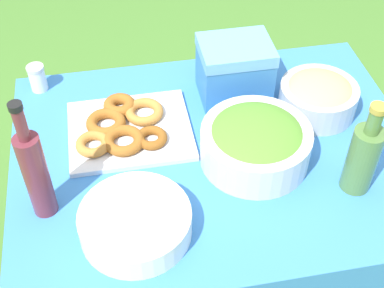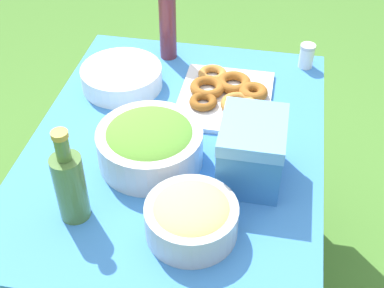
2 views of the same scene
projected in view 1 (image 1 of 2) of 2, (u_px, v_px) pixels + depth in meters
ground_plane at (210, 285)px, 2.04m from camera, size 14.00×14.00×0.00m
picnic_table at (215, 175)px, 1.59m from camera, size 1.15×0.88×0.74m
salad_bowl at (256, 142)px, 1.44m from camera, size 0.30×0.30×0.13m
pasta_bowl at (318, 96)px, 1.60m from camera, size 0.23×0.23×0.11m
donut_platter at (126, 128)px, 1.55m from camera, size 0.35×0.31×0.05m
plate_stack at (135, 223)px, 1.29m from camera, size 0.27×0.27×0.07m
olive_oil_bottle at (363, 157)px, 1.35m from camera, size 0.08×0.08×0.28m
wine_bottle at (35, 172)px, 1.27m from camera, size 0.06×0.06×0.35m
cooler_box at (235, 70)px, 1.63m from camera, size 0.21×0.17×0.19m
salt_shaker at (37, 78)px, 1.68m from camera, size 0.05×0.05×0.09m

